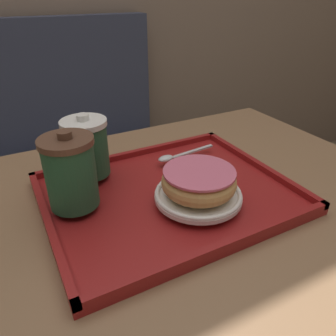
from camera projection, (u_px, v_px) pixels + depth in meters
booth_bench at (35, 195)px, 1.40m from camera, size 1.21×0.44×1.00m
cafe_table at (181, 266)px, 0.69m from camera, size 0.92×0.70×0.75m
serving_tray at (168, 195)px, 0.61m from camera, size 0.44×0.35×0.02m
coffee_cup_front at (71, 172)px, 0.53m from camera, size 0.09×0.09×0.13m
coffee_cup_rear at (86, 147)px, 0.62m from camera, size 0.09×0.09×0.12m
plate_with_chocolate_donut at (198, 195)px, 0.57m from camera, size 0.15×0.15×0.01m
donut_chocolate_glazed at (199, 181)px, 0.55m from camera, size 0.13×0.13×0.04m
spoon at (174, 156)px, 0.70m from camera, size 0.15×0.03×0.01m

